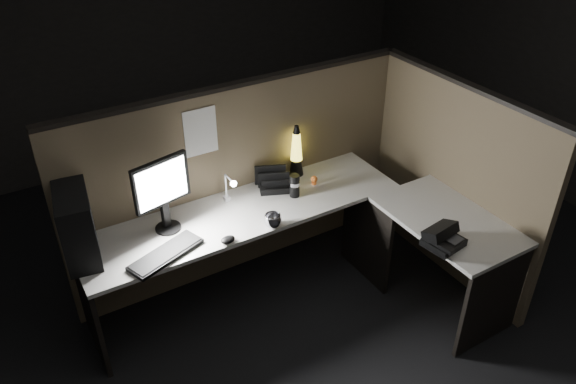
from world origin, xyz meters
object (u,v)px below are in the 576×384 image
keyboard (166,254)px  lava_lamp (296,154)px  pc_tower (77,226)px  monitor (162,188)px  desk_phone (442,238)px

keyboard → lava_lamp: bearing=-0.7°
pc_tower → lava_lamp: size_ratio=1.09×
keyboard → monitor: bearing=47.2°
keyboard → desk_phone: size_ratio=1.89×
lava_lamp → monitor: bearing=-172.1°
pc_tower → keyboard: (0.43, -0.27, -0.21)m
keyboard → lava_lamp: 1.29m
pc_tower → keyboard: 0.55m
monitor → desk_phone: 1.80m
monitor → lava_lamp: size_ratio=1.25×
monitor → desk_phone: bearing=-50.0°
monitor → keyboard: monitor is taller
pc_tower → lava_lamp: pc_tower is taller
pc_tower → lava_lamp: (1.64, 0.15, -0.05)m
keyboard → desk_phone: 1.74m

